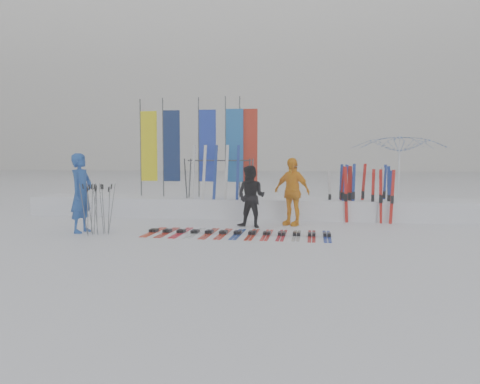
% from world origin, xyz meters
% --- Properties ---
extents(ground, '(120.00, 120.00, 0.00)m').
position_xyz_m(ground, '(0.00, 0.00, 0.00)').
color(ground, white).
rests_on(ground, ground).
extents(snow_bank, '(14.00, 1.60, 0.60)m').
position_xyz_m(snow_bank, '(0.00, 4.60, 0.30)').
color(snow_bank, white).
rests_on(snow_bank, ground).
extents(person_blue, '(0.54, 0.76, 1.97)m').
position_xyz_m(person_blue, '(-3.67, 0.86, 0.98)').
color(person_blue, '#1B479E').
rests_on(person_blue, ground).
extents(person_black, '(0.95, 0.83, 1.65)m').
position_xyz_m(person_black, '(0.38, 2.34, 0.83)').
color(person_black, black).
rests_on(person_black, ground).
extents(person_yellow, '(1.17, 0.93, 1.86)m').
position_xyz_m(person_yellow, '(1.43, 2.94, 0.93)').
color(person_yellow, '#FFA110').
rests_on(person_yellow, ground).
extents(tent_canopy, '(3.56, 3.60, 2.67)m').
position_xyz_m(tent_canopy, '(4.67, 5.41, 1.34)').
color(tent_canopy, white).
rests_on(tent_canopy, ground).
extents(ski_row, '(4.43, 1.69, 0.07)m').
position_xyz_m(ski_row, '(0.23, 1.15, 0.03)').
color(ski_row, red).
rests_on(ski_row, ground).
extents(pole_cluster, '(0.79, 0.59, 1.25)m').
position_xyz_m(pole_cluster, '(-3.19, 0.69, 0.61)').
color(pole_cluster, '#595B60').
rests_on(pole_cluster, ground).
extents(feather_flags, '(3.94, 0.29, 3.20)m').
position_xyz_m(feather_flags, '(-1.59, 4.79, 2.24)').
color(feather_flags, '#383A3F').
rests_on(feather_flags, ground).
extents(ski_rack, '(2.04, 0.80, 1.23)m').
position_xyz_m(ski_rack, '(-0.86, 4.20, 1.38)').
color(ski_rack, '#383A3F').
rests_on(ski_rack, ground).
extents(upright_skis, '(1.78, 1.18, 1.69)m').
position_xyz_m(upright_skis, '(3.47, 4.08, 0.80)').
color(upright_skis, navy).
rests_on(upright_skis, ground).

